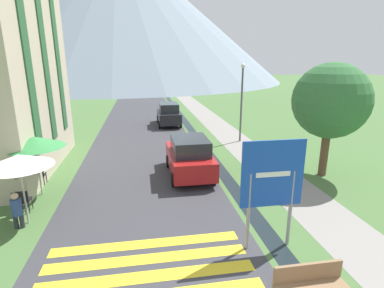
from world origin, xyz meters
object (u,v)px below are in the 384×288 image
Objects in this scene: cafe_umbrella_front_white at (18,161)px; person_standing_terrace at (18,177)px; parked_car_far at (169,114)px; cafe_umbrella_middle_green at (35,142)px; road_sign at (272,182)px; parked_car_near at (190,157)px; tree_by_path at (331,101)px; streetlamp at (242,96)px; cafe_chair_far_left at (40,174)px; cafe_chair_near_right at (20,200)px; person_seated_far at (17,209)px; cafe_chair_near_left at (23,199)px.

person_standing_terrace is at bearing 115.54° from cafe_umbrella_front_white.
parked_car_far is 13.91m from cafe_umbrella_middle_green.
parked_car_near is at bearing 102.80° from road_sign.
road_sign reaches higher than parked_car_far.
parked_car_near is at bearing 29.23° from cafe_umbrella_front_white.
cafe_umbrella_front_white is (-7.28, 2.54, 0.16)m from road_sign.
tree_by_path is at bearing 10.95° from cafe_umbrella_front_white.
streetlamp is at bearing 32.05° from cafe_umbrella_middle_green.
streetlamp reaches higher than cafe_chair_far_left.
cafe_chair_near_right and cafe_chair_far_left have the same top height.
cafe_umbrella_middle_green reaches higher than person_seated_far.
tree_by_path reaches higher than parked_car_far.
parked_car_near is 6.92m from person_standing_terrace.
person_standing_terrace is at bearing -165.27° from parked_car_near.
cafe_chair_far_left is at bearing 109.89° from cafe_chair_near_left.
parked_car_far reaches higher than person_standing_terrace.
tree_by_path reaches higher than streetlamp.
person_standing_terrace is (-8.03, 4.11, -0.96)m from road_sign.
parked_car_near is at bearing 30.48° from person_seated_far.
cafe_umbrella_middle_green is at bearing 91.27° from person_seated_far.
person_standing_terrace is at bearing -117.44° from parked_car_far.
tree_by_path reaches higher than road_sign.
cafe_chair_far_left is (-6.59, -11.34, -0.39)m from parked_car_far.
cafe_umbrella_front_white is (0.36, -0.78, 1.66)m from cafe_chair_near_left.
cafe_umbrella_front_white is 0.48× the size of streetlamp.
cafe_chair_near_left is 1.03m from person_standing_terrace.
road_sign reaches higher than parked_car_near.
parked_car_near is at bearing 37.09° from cafe_chair_near_left.
person_seated_far is (-6.12, -3.60, -0.24)m from parked_car_near.
cafe_chair_near_right is (-6.47, -13.91, -0.39)m from parked_car_far.
cafe_chair_near_right is 0.47× the size of person_standing_terrace.
cafe_chair_far_left is 0.47× the size of person_standing_terrace.
cafe_chair_near_right is (-7.73, 3.23, -1.50)m from road_sign.
cafe_chair_near_left is 0.36× the size of cafe_umbrella_front_white.
cafe_chair_far_left is 13.02m from tree_by_path.
cafe_chair_near_left is at bearing 18.10° from cafe_chair_near_right.
parked_car_far is 1.62× the size of cafe_umbrella_middle_green.
streetlamp reaches higher than road_sign.
cafe_chair_far_left is at bearing 64.29° from cafe_chair_near_right.
parked_car_far is 15.85m from cafe_umbrella_front_white.
cafe_chair_near_right is at bearing -98.03° from cafe_umbrella_middle_green.
parked_car_far is 4.57× the size of cafe_chair_far_left.
cafe_umbrella_middle_green is 1.97× the size of person_seated_far.
cafe_umbrella_middle_green is 0.47× the size of tree_by_path.
cafe_chair_far_left is 12.34m from streetlamp.
cafe_umbrella_middle_green is (-7.51, 4.79, 0.17)m from road_sign.
cafe_chair_near_right is at bearing -157.61° from parked_car_near.
road_sign is 6.12m from parked_car_near.
streetlamp is at bearing 106.27° from tree_by_path.
road_sign is at bearing -32.54° from cafe_umbrella_middle_green.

